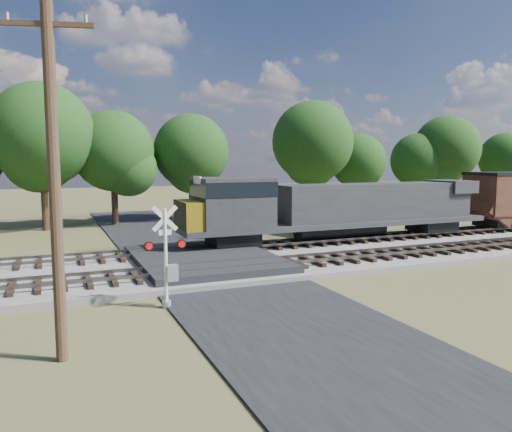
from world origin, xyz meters
name	(u,v)px	position (x,y,z in m)	size (l,w,h in m)	color
ground	(208,268)	(0.00, 0.00, 0.00)	(160.00, 160.00, 0.00)	#484C28
ballast_bed	(364,250)	(10.00, 0.50, 0.15)	(140.00, 10.00, 0.30)	gray
road	(208,268)	(0.00, 0.00, 0.04)	(7.00, 60.00, 0.08)	black
crossing_panel	(205,261)	(0.00, 0.50, 0.32)	(7.00, 9.00, 0.62)	#262628
track_near	(279,263)	(3.12, -2.00, 0.41)	(140.00, 2.60, 0.33)	black
track_far	(243,247)	(3.12, 3.00, 0.41)	(140.00, 2.60, 0.33)	black
crossing_signal_near	(168,265)	(-3.40, -5.97, 1.63)	(1.58, 0.34, 3.92)	silver
crossing_signal_far	(222,216)	(3.62, 8.39, 1.70)	(1.65, 0.36, 4.09)	silver
utility_pole	(54,176)	(-7.29, -9.79, 5.17)	(2.34, 0.75, 9.76)	#3C231B
equipment_shed	(333,215)	(12.11, 7.61, 1.45)	(5.42, 5.42, 2.86)	#3F271B
treeline	(205,150)	(5.82, 19.36, 6.46)	(80.40, 9.32, 11.59)	black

